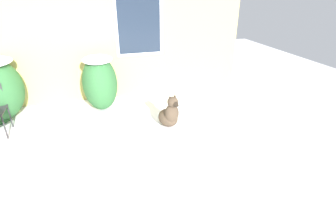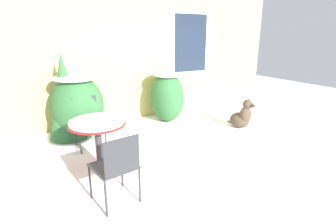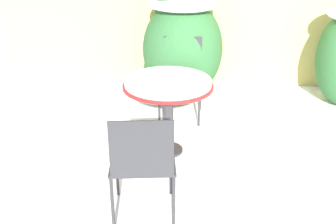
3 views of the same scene
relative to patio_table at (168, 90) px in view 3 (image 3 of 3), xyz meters
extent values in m
plane|color=white|center=(1.44, -0.18, -0.64)|extent=(16.00, 16.00, 0.00)
ellipsoid|color=#2D6033|center=(0.01, 1.49, -0.03)|extent=(0.99, 1.09, 1.22)
ellipsoid|color=white|center=(0.01, 1.49, 0.52)|extent=(0.84, 0.93, 0.12)
cone|color=#2D6033|center=(-0.20, 1.47, 0.18)|extent=(0.73, 0.73, 1.65)
cylinder|color=#2D2D30|center=(0.00, 0.00, -0.63)|extent=(0.29, 0.29, 0.03)
cylinder|color=#2D2D30|center=(0.00, 0.00, -0.29)|extent=(0.10, 0.10, 0.64)
cylinder|color=red|center=(0.00, 0.00, 0.04)|extent=(0.83, 0.83, 0.03)
cylinder|color=white|center=(0.00, 0.00, 0.08)|extent=(0.80, 0.80, 0.04)
cube|color=#2D2D30|center=(0.05, 0.81, -0.18)|extent=(0.48, 0.48, 0.02)
cube|color=#2D2D30|center=(0.05, 1.03, 0.04)|extent=(0.43, 0.02, 0.42)
cylinder|color=#2D2D30|center=(-0.16, 0.59, -0.41)|extent=(0.02, 0.02, 0.45)
cylinder|color=#2D2D30|center=(0.27, 0.59, -0.41)|extent=(0.02, 0.02, 0.45)
cylinder|color=#2D2D30|center=(-0.17, 1.02, -0.41)|extent=(0.02, 0.02, 0.45)
cylinder|color=#2D2D30|center=(0.27, 1.03, -0.41)|extent=(0.02, 0.02, 0.45)
cube|color=#2D2D30|center=(-0.08, -0.95, -0.18)|extent=(0.54, 0.54, 0.02)
cube|color=#2D2D30|center=(-0.04, -1.17, 0.04)|extent=(0.43, 0.08, 0.42)
cylinder|color=#2D2D30|center=(0.10, -0.70, -0.41)|extent=(0.02, 0.02, 0.45)
cylinder|color=#2D2D30|center=(-0.33, -0.77, -0.41)|extent=(0.02, 0.02, 0.45)
cylinder|color=#2D2D30|center=(0.17, -1.13, -0.41)|extent=(0.02, 0.02, 0.45)
cylinder|color=#2D2D30|center=(-0.26, -1.20, -0.41)|extent=(0.02, 0.02, 0.45)
camera|label=1|loc=(1.85, -4.01, 1.81)|focal=28.00mm
camera|label=2|loc=(-0.88, -3.68, 1.31)|focal=28.00mm
camera|label=3|loc=(0.41, -3.58, 1.42)|focal=45.00mm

